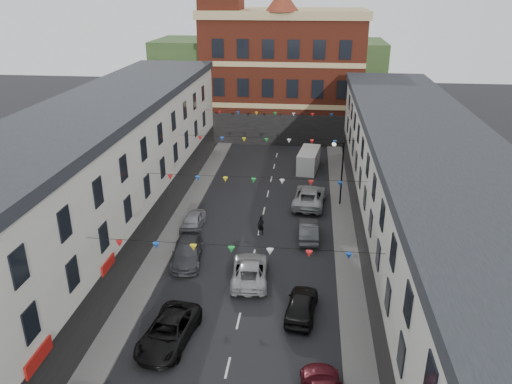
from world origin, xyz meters
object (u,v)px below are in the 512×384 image
at_px(street_lamp, 340,165).
at_px(car_right_d, 302,305).
at_px(car_left_d, 187,252).
at_px(pedestrian, 261,225).
at_px(car_right_f, 309,196).
at_px(moving_car, 250,270).
at_px(white_van, 309,160).
at_px(car_left_e, 193,221).
at_px(car_left_c, 169,331).
at_px(car_right_e, 308,230).

xyz_separation_m(street_lamp, car_right_d, (-2.83, -16.98, -3.17)).
relative_size(car_left_d, pedestrian, 3.19).
bearing_deg(car_right_f, pedestrian, 64.05).
bearing_deg(moving_car, street_lamp, -119.93).
relative_size(car_left_d, white_van, 1.01).
bearing_deg(street_lamp, pedestrian, -134.34).
bearing_deg(pedestrian, car_left_e, -159.48).
xyz_separation_m(street_lamp, car_left_c, (-10.15, -20.32, -3.18)).
distance_m(car_right_e, car_right_f, 6.70).
bearing_deg(car_right_f, car_right_e, 95.09).
distance_m(street_lamp, car_left_d, 16.29).
relative_size(car_right_e, white_van, 0.86).
xyz_separation_m(car_right_f, moving_car, (-3.88, -13.20, -0.10)).
xyz_separation_m(car_right_e, car_right_f, (-0.00, 6.70, 0.12)).
xyz_separation_m(car_right_d, car_right_f, (0.28, 16.80, 0.09)).
bearing_deg(white_van, car_left_c, -96.27).
relative_size(car_left_c, moving_car, 1.00).
distance_m(car_right_e, white_van, 16.25).
bearing_deg(street_lamp, car_left_e, -153.09).
bearing_deg(car_left_c, moving_car, 69.11).
xyz_separation_m(car_left_c, car_right_f, (7.60, 20.15, 0.10)).
distance_m(car_left_c, car_left_d, 9.04).
bearing_deg(pedestrian, car_left_c, -80.89).
bearing_deg(street_lamp, car_right_e, -110.34).
bearing_deg(street_lamp, white_van, 106.38).
relative_size(car_right_e, car_right_f, 0.72).
relative_size(car_right_e, moving_car, 0.82).
height_order(car_right_e, pedestrian, pedestrian).
relative_size(car_left_c, car_left_e, 1.37).
relative_size(car_left_e, car_right_e, 0.89).
distance_m(street_lamp, moving_car, 15.18).
bearing_deg(pedestrian, car_right_e, 18.88).
height_order(moving_car, white_van, white_van).
distance_m(car_left_c, moving_car, 7.87).
xyz_separation_m(car_left_d, pedestrian, (4.88, 4.84, 0.06)).
xyz_separation_m(car_left_e, car_right_d, (9.22, -10.86, 0.08)).
xyz_separation_m(car_left_e, white_van, (9.30, 15.48, 0.46)).
distance_m(car_right_d, car_right_e, 10.10).
relative_size(car_right_f, pedestrian, 3.75).
height_order(street_lamp, moving_car, street_lamp).
bearing_deg(car_right_f, car_right_d, 94.13).
relative_size(street_lamp, car_left_e, 1.57).
bearing_deg(street_lamp, car_left_d, -134.74).
height_order(street_lamp, car_left_d, street_lamp).
distance_m(car_left_c, car_left_e, 14.33).
height_order(car_left_c, car_left_d, car_left_d).
xyz_separation_m(street_lamp, pedestrian, (-6.36, -6.51, -3.11)).
distance_m(car_right_f, white_van, 9.54).
xyz_separation_m(car_left_c, car_right_d, (7.32, 3.34, 0.01)).
relative_size(car_left_c, car_right_e, 1.22).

